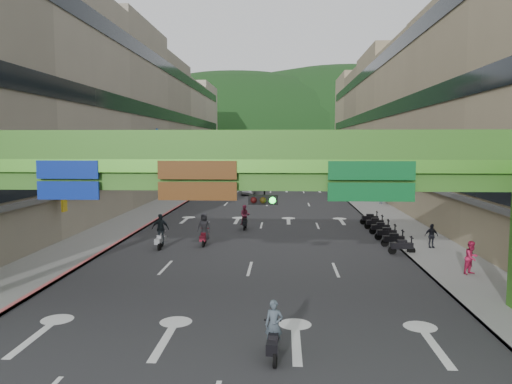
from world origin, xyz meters
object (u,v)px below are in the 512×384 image
car_yellow (276,185)px  pedestrian_red (471,261)px  scooter_rider_mid (245,217)px  car_silver (249,189)px  overpass_near (262,180)px  scooter_rider_near (274,333)px

car_yellow → pedestrian_red: 48.02m
scooter_rider_mid → car_yellow: (1.80, 33.80, -0.26)m
scooter_rider_mid → car_silver: 26.40m
overpass_near → pedestrian_red: size_ratio=16.86×
scooter_rider_near → car_yellow: scooter_rider_near is taller
overpass_near → scooter_rider_near: 6.20m
overpass_near → car_yellow: overpass_near is taller
overpass_near → car_silver: overpass_near is taller
pedestrian_red → overpass_near: bearing=175.7°
car_silver → car_yellow: size_ratio=1.05×
scooter_rider_mid → pedestrian_red: scooter_rider_mid is taller
scooter_rider_mid → overpass_near: bearing=-83.5°
overpass_near → car_yellow: 52.71m
overpass_near → scooter_rider_near: (0.55, -4.38, -4.36)m
overpass_near → car_silver: bearing=94.7°
car_silver → car_yellow: 8.18m
scooter_rider_near → scooter_rider_mid: scooter_rider_mid is taller
overpass_near → scooter_rider_mid: size_ratio=14.72×
overpass_near → car_yellow: (-0.32, 52.52, -4.50)m
overpass_near → pedestrian_red: bearing=29.1°
scooter_rider_near → car_yellow: 56.90m
car_silver → car_yellow: (3.38, 7.45, -0.01)m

